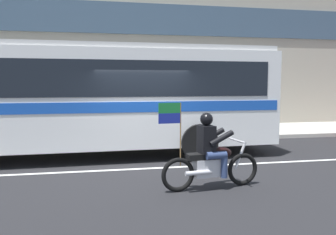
# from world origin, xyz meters

# --- Properties ---
(ground_plane) EXTENTS (60.00, 60.00, 0.00)m
(ground_plane) POSITION_xyz_m (0.00, 0.00, 0.00)
(ground_plane) COLOR black
(sidewalk_curb) EXTENTS (28.00, 3.80, 0.15)m
(sidewalk_curb) POSITION_xyz_m (0.00, 5.10, 0.07)
(sidewalk_curb) COLOR #B7B2A8
(sidewalk_curb) RESTS_ON ground_plane
(lane_center_stripe) EXTENTS (26.60, 0.14, 0.01)m
(lane_center_stripe) POSITION_xyz_m (0.00, -0.60, 0.00)
(lane_center_stripe) COLOR silver
(lane_center_stripe) RESTS_ON ground_plane
(transit_bus) EXTENTS (10.77, 2.84, 3.22)m
(transit_bus) POSITION_xyz_m (-1.40, 1.19, 1.88)
(transit_bus) COLOR white
(transit_bus) RESTS_ON ground_plane
(motorcycle_with_rider) EXTENTS (2.19, 0.67, 1.78)m
(motorcycle_with_rider) POSITION_xyz_m (1.06, -2.51, 0.67)
(motorcycle_with_rider) COLOR black
(motorcycle_with_rider) RESTS_ON ground_plane
(fire_hydrant) EXTENTS (0.22, 0.30, 0.75)m
(fire_hydrant) POSITION_xyz_m (5.73, 3.78, 0.52)
(fire_hydrant) COLOR #4C8C3F
(fire_hydrant) RESTS_ON sidewalk_curb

